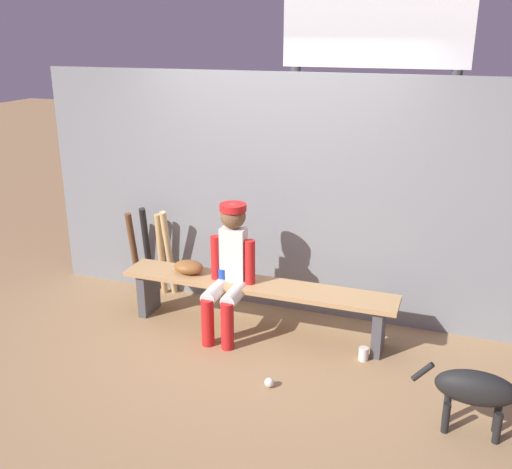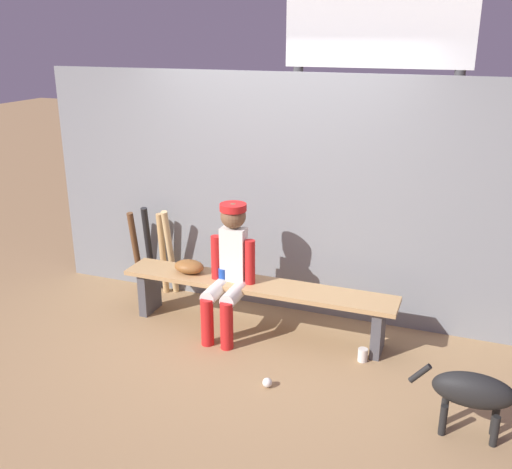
{
  "view_description": "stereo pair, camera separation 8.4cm",
  "coord_description": "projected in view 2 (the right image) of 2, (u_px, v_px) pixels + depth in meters",
  "views": [
    {
      "loc": [
        1.59,
        -4.41,
        2.54
      ],
      "look_at": [
        0.0,
        0.0,
        0.91
      ],
      "focal_mm": 41.09,
      "sensor_mm": 36.0,
      "label": 1
    },
    {
      "loc": [
        1.67,
        -4.38,
        2.54
      ],
      "look_at": [
        0.0,
        0.0,
        0.91
      ],
      "focal_mm": 41.09,
      "sensor_mm": 36.0,
      "label": 2
    }
  ],
  "objects": [
    {
      "name": "bat_wood_dark",
      "position": [
        136.0,
        251.0,
        5.96
      ],
      "size": [
        0.07,
        0.2,
        0.85
      ],
      "primitive_type": "cylinder",
      "rotation": [
        0.15,
        0.0,
        0.02
      ],
      "color": "brown",
      "rests_on": "ground_plane"
    },
    {
      "name": "dugout_bench",
      "position": [
        256.0,
        294.0,
        5.15
      ],
      "size": [
        2.47,
        0.36,
        0.46
      ],
      "color": "tan",
      "rests_on": "ground_plane"
    },
    {
      "name": "ground_plane",
      "position": [
        256.0,
        330.0,
        5.27
      ],
      "size": [
        30.0,
        30.0,
        0.0
      ],
      "primitive_type": "plane",
      "color": "#9E7A51"
    },
    {
      "name": "player_seated",
      "position": [
        229.0,
        266.0,
        5.03
      ],
      "size": [
        0.41,
        0.55,
        1.16
      ],
      "color": "silver",
      "rests_on": "ground_plane"
    },
    {
      "name": "bat_aluminum_black",
      "position": [
        149.0,
        250.0,
        5.89
      ],
      "size": [
        0.11,
        0.22,
        0.93
      ],
      "primitive_type": "cylinder",
      "rotation": [
        0.16,
        0.0,
        0.21
      ],
      "color": "black",
      "rests_on": "ground_plane"
    },
    {
      "name": "baseball",
      "position": [
        267.0,
        383.0,
        4.41
      ],
      "size": [
        0.07,
        0.07,
        0.07
      ],
      "primitive_type": "sphere",
      "color": "white",
      "rests_on": "ground_plane"
    },
    {
      "name": "cup_on_bench",
      "position": [
        223.0,
        274.0,
        5.16
      ],
      "size": [
        0.08,
        0.08,
        0.11
      ],
      "primitive_type": "cylinder",
      "color": "#1E47AD",
      "rests_on": "dugout_bench"
    },
    {
      "name": "baseball_glove",
      "position": [
        189.0,
        267.0,
        5.31
      ],
      "size": [
        0.28,
        0.2,
        0.12
      ],
      "primitive_type": "ellipsoid",
      "color": "brown",
      "rests_on": "dugout_bench"
    },
    {
      "name": "bat_wood_tan",
      "position": [
        163.0,
        254.0,
        5.87
      ],
      "size": [
        0.07,
        0.14,
        0.86
      ],
      "primitive_type": "cylinder",
      "rotation": [
        0.08,
        0.0,
        0.05
      ],
      "color": "tan",
      "rests_on": "ground_plane"
    },
    {
      "name": "scoreboard",
      "position": [
        383.0,
        52.0,
        5.51
      ],
      "size": [
        2.05,
        0.27,
        3.4
      ],
      "color": "#3F3F42",
      "rests_on": "ground_plane"
    },
    {
      "name": "dog",
      "position": [
        482.0,
        393.0,
        3.78
      ],
      "size": [
        0.84,
        0.2,
        0.49
      ],
      "color": "black",
      "rests_on": "ground_plane"
    },
    {
      "name": "cup_on_ground",
      "position": [
        363.0,
        355.0,
        4.76
      ],
      "size": [
        0.08,
        0.08,
        0.11
      ],
      "primitive_type": "cylinder",
      "color": "silver",
      "rests_on": "ground_plane"
    },
    {
      "name": "bat_wood_natural",
      "position": [
        170.0,
        253.0,
        5.8
      ],
      "size": [
        0.09,
        0.28,
        0.93
      ],
      "primitive_type": "cylinder",
      "rotation": [
        0.23,
        0.0,
        0.11
      ],
      "color": "tan",
      "rests_on": "ground_plane"
    },
    {
      "name": "chainlink_fence",
      "position": [
        277.0,
        196.0,
        5.37
      ],
      "size": [
        4.68,
        0.03,
        2.22
      ],
      "primitive_type": "cube",
      "color": "gray",
      "rests_on": "ground_plane"
    }
  ]
}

